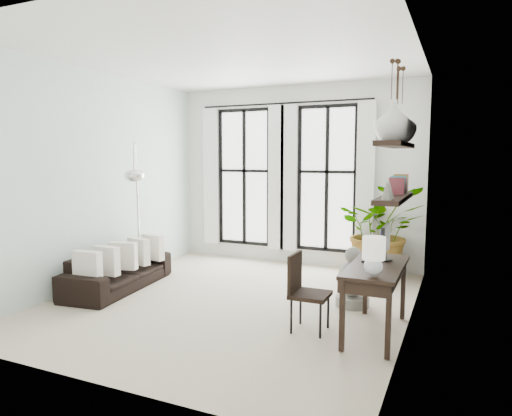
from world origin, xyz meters
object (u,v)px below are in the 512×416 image
Objects in this scene: plant at (382,231)px; arc_lamp at (136,176)px; sofa at (118,270)px; desk at (375,271)px; desk_chair at (303,287)px; buddha at (353,281)px.

arc_lamp is (-3.30, -1.99, 0.90)m from plant.
plant reaches higher than sofa.
desk is (0.34, -2.61, -0.03)m from plant.
sofa is 0.87× the size of arc_lamp.
sofa is 2.18× the size of desk_chair.
desk_chair is at bearing -14.74° from arc_lamp.
buddha is (0.33, 1.04, -0.16)m from desk_chair.
desk is 1.07m from buddha.
desk reaches higher than sofa.
sofa is at bearing -169.60° from buddha.
desk_chair is at bearing -169.01° from desk.
desk_chair is 1.11m from buddha.
plant is 3.96m from arc_lamp.
arc_lamp is at bearing -148.90° from plant.
desk is 0.80m from desk_chair.
arc_lamp reaches higher than buddha.
buddha is (3.22, 0.28, -1.32)m from arc_lamp.
plant is at bearing 87.14° from buddha.
desk_chair is (-0.41, -2.75, -0.26)m from plant.
sofa is 1.41m from arc_lamp.
sofa is 3.37m from buddha.
sofa is 2.41× the size of buddha.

